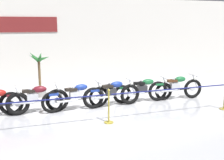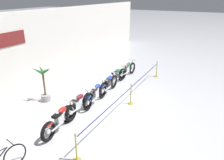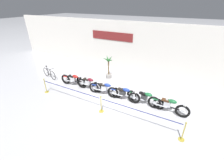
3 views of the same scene
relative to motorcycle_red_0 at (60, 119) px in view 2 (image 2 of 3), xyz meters
name	(u,v)px [view 2 (image 2 of 3)]	position (x,y,z in m)	size (l,w,h in m)	color
ground_plane	(110,99)	(3.27, -0.47, -0.47)	(120.00, 120.00, 0.00)	silver
back_wall	(32,48)	(3.27, 4.65, 1.63)	(28.00, 0.29, 4.20)	silver
motorcycle_red_0	(60,119)	(0.00, 0.00, 0.00)	(2.25, 0.62, 0.96)	black
motorcycle_maroon_1	(78,105)	(1.27, 0.09, 0.01)	(2.27, 0.62, 0.97)	black
motorcycle_blue_2	(96,94)	(2.66, 0.00, 0.01)	(2.41, 0.62, 0.95)	black
motorcycle_blue_3	(108,84)	(3.96, 0.01, 0.00)	(2.19, 0.62, 0.96)	black
motorcycle_green_4	(116,76)	(5.29, 0.20, -0.02)	(2.40, 0.62, 0.93)	black
motorcycle_green_5	(127,70)	(6.63, 0.08, 0.01)	(2.30, 0.62, 0.97)	black
potted_palm_left_of_row	(44,86)	(1.62, 2.34, 0.36)	(0.88, 0.86, 1.87)	gray
stanchion_far_left	(118,103)	(1.88, -1.58, 0.25)	(8.72, 0.28, 1.05)	gold
stanchion_mid_left	(131,97)	(3.31, -1.58, -0.11)	(0.28, 0.28, 1.05)	gold
stanchion_mid_right	(157,71)	(7.55, -1.58, -0.11)	(0.28, 0.28, 1.05)	gold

